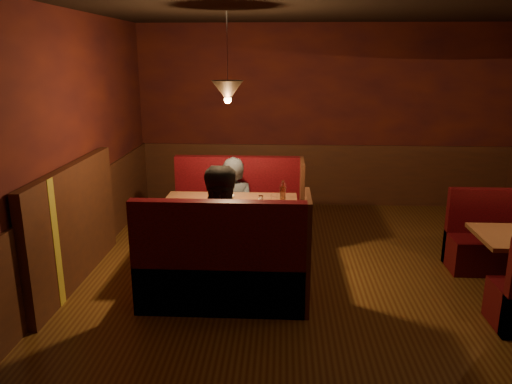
# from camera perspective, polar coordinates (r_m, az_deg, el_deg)

# --- Properties ---
(room) EXTENTS (6.02, 7.02, 2.92)m
(room) POSITION_cam_1_polar(r_m,az_deg,el_deg) (4.84, 7.82, -1.15)
(room) COLOR #562C11
(room) RESTS_ON ground
(main_table) EXTENTS (1.52, 0.93, 1.07)m
(main_table) POSITION_cam_1_polar(r_m,az_deg,el_deg) (5.64, -2.89, -3.09)
(main_table) COLOR brown
(main_table) RESTS_ON ground
(main_bench_far) EXTENTS (1.68, 0.60, 1.14)m
(main_bench_far) POSITION_cam_1_polar(r_m,az_deg,el_deg) (6.54, -1.94, -2.90)
(main_bench_far) COLOR black
(main_bench_far) RESTS_ON ground
(main_bench_near) EXTENTS (1.68, 0.60, 1.14)m
(main_bench_near) POSITION_cam_1_polar(r_m,az_deg,el_deg) (4.94, -3.67, -9.22)
(main_bench_near) COLOR black
(main_bench_near) RESTS_ON ground
(second_bench_far) EXTENTS (1.30, 0.49, 0.93)m
(second_bench_far) POSITION_cam_1_polar(r_m,az_deg,el_deg) (6.50, 26.63, -5.35)
(second_bench_far) COLOR black
(second_bench_far) RESTS_ON ground
(diner_a) EXTENTS (0.61, 0.44, 1.57)m
(diner_a) POSITION_cam_1_polar(r_m,az_deg,el_deg) (6.20, -2.62, 0.12)
(diner_a) COLOR #313238
(diner_a) RESTS_ON ground
(diner_b) EXTENTS (1.01, 0.91, 1.72)m
(diner_b) POSITION_cam_1_polar(r_m,az_deg,el_deg) (5.02, -3.53, -2.71)
(diner_b) COLOR black
(diner_b) RESTS_ON ground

